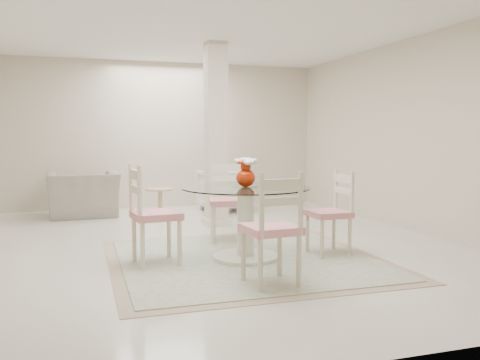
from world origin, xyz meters
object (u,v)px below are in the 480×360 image
object	(u,v)px
dining_table	(246,223)
dining_chair_east	(334,206)
recliner_taupe	(83,194)
armchair_white	(224,190)
dining_chair_west	(149,207)
side_table	(160,204)
red_vase	(246,172)
dining_chair_north	(227,194)
dining_chair_south	(274,221)
column	(216,135)

from	to	relation	value
dining_table	dining_chair_east	size ratio (longest dim) A/B	1.31
recliner_taupe	armchair_white	world-z (taller)	armchair_white
dining_chair_west	side_table	world-z (taller)	dining_chair_west
red_vase	dining_chair_west	distance (m)	1.08
red_vase	recliner_taupe	xyz separation A→B (m)	(-1.65, 3.64, -0.58)
dining_chair_north	dining_chair_south	distance (m)	2.05
recliner_taupe	column	bearing A→B (deg)	140.79
red_vase	dining_chair_north	bearing A→B (deg)	85.18
dining_table	dining_chair_south	xyz separation A→B (m)	(-0.07, -1.02, 0.19)
column	dining_table	size ratio (longest dim) A/B	1.97
column	red_vase	size ratio (longest dim) A/B	8.64
dining_chair_south	dining_chair_east	bearing A→B (deg)	-143.93
red_vase	dining_chair_north	distance (m)	1.09
dining_chair_east	dining_chair_south	xyz separation A→B (m)	(-1.08, -0.95, 0.04)
red_vase	dining_chair_north	size ratio (longest dim) A/B	0.28
dining_chair_north	dining_chair_west	xyz separation A→B (m)	(-1.11, -0.95, 0.01)
recliner_taupe	armchair_white	xyz separation A→B (m)	(2.40, -0.08, 0.00)
dining_table	armchair_white	bearing A→B (deg)	78.04
dining_chair_east	side_table	bearing A→B (deg)	-157.60
armchair_white	dining_chair_west	bearing A→B (deg)	57.18
dining_chair_west	recliner_taupe	distance (m)	3.63
dining_table	side_table	world-z (taller)	dining_table
recliner_taupe	dining_chair_north	bearing A→B (deg)	121.31
recliner_taupe	red_vase	bearing A→B (deg)	112.13
red_vase	armchair_white	world-z (taller)	red_vase
dining_table	side_table	xyz separation A→B (m)	(-0.45, 3.11, -0.18)
dining_chair_east	dining_chair_north	bearing A→B (deg)	-142.02
dining_table	dining_chair_south	world-z (taller)	dining_chair_south
dining_chair_west	side_table	xyz separation A→B (m)	(0.57, 3.05, -0.39)
dining_chair_east	armchair_white	bearing A→B (deg)	-178.16
recliner_taupe	armchair_white	distance (m)	2.40
dining_chair_south	dining_table	bearing A→B (deg)	-98.95
dining_table	side_table	size ratio (longest dim) A/B	2.85
dining_chair_north	dining_chair_east	bearing A→B (deg)	-38.05
column	recliner_taupe	xyz separation A→B (m)	(-1.90, 1.43, -0.98)
red_vase	side_table	world-z (taller)	red_vase
dining_chair_east	dining_chair_west	distance (m)	2.04
armchair_white	side_table	bearing A→B (deg)	14.28
dining_table	dining_chair_north	distance (m)	1.04
dining_table	dining_chair_north	bearing A→B (deg)	84.95
side_table	red_vase	bearing A→B (deg)	-81.72
armchair_white	side_table	xyz separation A→B (m)	(-1.20, -0.44, -0.15)
dining_table	dining_chair_north	size ratio (longest dim) A/B	1.21
column	dining_chair_south	xyz separation A→B (m)	(-0.32, -3.22, -0.75)
red_vase	dining_chair_east	distance (m)	1.09
column	armchair_white	xyz separation A→B (m)	(0.50, 1.35, -0.98)
dining_chair_north	dining_chair_south	world-z (taller)	dining_chair_north
column	dining_chair_north	bearing A→B (deg)	-97.95
dining_chair_west	dining_chair_south	xyz separation A→B (m)	(0.95, -1.09, -0.01)
dining_chair_east	recliner_taupe	size ratio (longest dim) A/B	0.92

